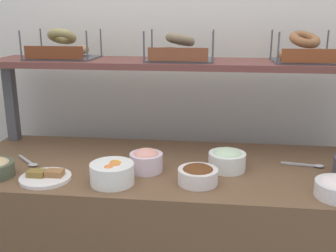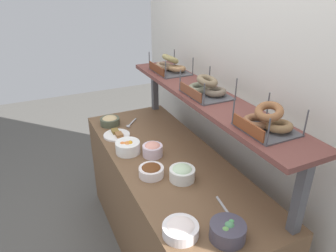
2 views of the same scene
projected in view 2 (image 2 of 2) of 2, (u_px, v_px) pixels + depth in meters
name	position (u px, v px, depth m)	size (l,w,h in m)	color
ground_plane	(168.00, 249.00, 2.52)	(8.00, 8.00, 0.00)	#595651
back_wall	(239.00, 99.00, 2.20)	(3.04, 0.06, 2.40)	silver
deli_counter	(168.00, 208.00, 2.33)	(1.84, 0.70, 0.85)	brown
shelf_riser_left	(155.00, 89.00, 2.86)	(0.05, 0.05, 0.40)	#4C4C51
shelf_riser_right	(300.00, 198.00, 1.46)	(0.05, 0.05, 0.40)	#4C4C51
upper_shelf	(205.00, 96.00, 2.07)	(1.80, 0.32, 0.03)	brown
bowl_lox_spread	(153.00, 149.00, 2.17)	(0.14, 0.14, 0.10)	silver
bowl_veggie_mix	(228.00, 231.00, 1.49)	(0.17, 0.17, 0.10)	#454151
bowl_hummus	(110.00, 121.00, 2.62)	(0.16, 0.16, 0.08)	#4A513D
bowl_chocolate_spread	(151.00, 171.00, 1.96)	(0.16, 0.16, 0.08)	white
bowl_scallion_spread	(182.00, 173.00, 1.92)	(0.16, 0.16, 0.10)	white
bowl_fruit_salad	(128.00, 147.00, 2.21)	(0.17, 0.17, 0.10)	white
bowl_cream_cheese	(181.00, 229.00, 1.51)	(0.18, 0.18, 0.07)	silver
serving_plate_white	(117.00, 135.00, 2.45)	(0.20, 0.20, 0.04)	white
serving_spoon_near_plate	(130.00, 124.00, 2.63)	(0.14, 0.13, 0.01)	#B7B7BC
serving_spoon_by_edge	(226.00, 210.00, 1.67)	(0.18, 0.05, 0.01)	#B7B7BC
bagel_basket_everything	(170.00, 66.00, 2.51)	(0.33, 0.27, 0.15)	#4C4C51
bagel_basket_poppy	(206.00, 88.00, 2.03)	(0.32, 0.24, 0.14)	#4C4C51
bagel_basket_cinnamon_raisin	(267.00, 122.00, 1.57)	(0.27, 0.24, 0.14)	#4C4C51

